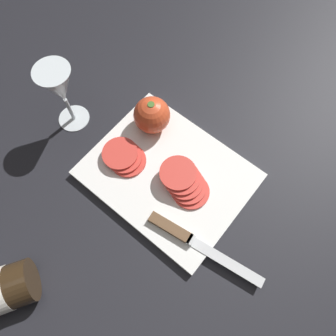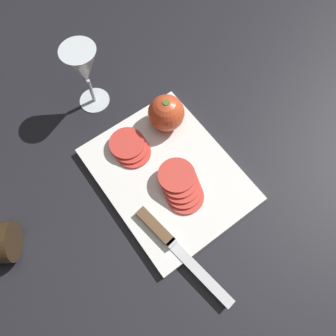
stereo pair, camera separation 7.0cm
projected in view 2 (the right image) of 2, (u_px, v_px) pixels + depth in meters
The scene contains 7 objects.
ground_plane at pixel (176, 166), 0.75m from camera, with size 3.00×3.00×0.00m, color black.
cutting_board at pixel (168, 175), 0.73m from camera, with size 0.35×0.28×0.02m.
wine_glass at pixel (83, 68), 0.71m from camera, with size 0.08×0.08×0.17m.
whole_tomato at pixel (166, 113), 0.74m from camera, with size 0.08×0.08×0.08m.
knife at pixel (164, 236), 0.66m from camera, with size 0.26×0.06×0.01m.
tomato_slice_stack_near at pixel (181, 186), 0.70m from camera, with size 0.12×0.09×0.03m.
tomato_slice_stack_far at pixel (130, 148), 0.74m from camera, with size 0.10×0.08×0.02m.
Camera 2 is at (0.23, -0.19, 0.69)m, focal length 35.00 mm.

